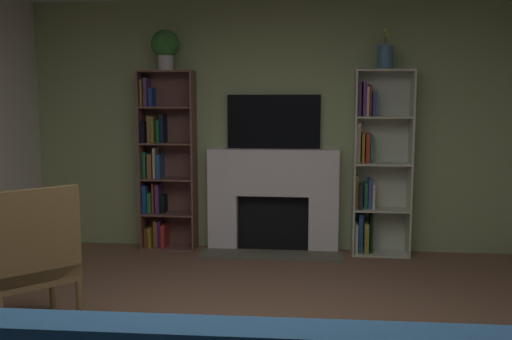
{
  "coord_description": "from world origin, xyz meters",
  "views": [
    {
      "loc": [
        0.41,
        -2.79,
        1.61
      ],
      "look_at": [
        0.0,
        1.24,
        1.09
      ],
      "focal_mm": 39.04,
      "sensor_mm": 36.0,
      "label": 1
    }
  ],
  "objects_px": {
    "tv": "(274,122)",
    "bookshelf_right": "(375,166)",
    "vase_with_flowers": "(385,57)",
    "armchair": "(30,261)",
    "potted_plant": "(165,47)",
    "fireplace": "(273,198)",
    "bookshelf_left": "(163,166)"
  },
  "relations": [
    {
      "from": "bookshelf_right",
      "to": "bookshelf_left",
      "type": "bearing_deg",
      "value": 179.88
    },
    {
      "from": "bookshelf_right",
      "to": "vase_with_flowers",
      "type": "xyz_separation_m",
      "value": [
        0.07,
        -0.05,
        1.11
      ]
    },
    {
      "from": "tv",
      "to": "fireplace",
      "type": "bearing_deg",
      "value": -90.0
    },
    {
      "from": "fireplace",
      "to": "potted_plant",
      "type": "relative_size",
      "value": 3.52
    },
    {
      "from": "fireplace",
      "to": "bookshelf_right",
      "type": "height_order",
      "value": "bookshelf_right"
    },
    {
      "from": "vase_with_flowers",
      "to": "fireplace",
      "type": "bearing_deg",
      "value": 177.76
    },
    {
      "from": "fireplace",
      "to": "bookshelf_right",
      "type": "bearing_deg",
      "value": 0.12
    },
    {
      "from": "armchair",
      "to": "potted_plant",
      "type": "bearing_deg",
      "value": 80.86
    },
    {
      "from": "bookshelf_right",
      "to": "potted_plant",
      "type": "relative_size",
      "value": 4.54
    },
    {
      "from": "bookshelf_right",
      "to": "vase_with_flowers",
      "type": "relative_size",
      "value": 4.71
    },
    {
      "from": "tv",
      "to": "bookshelf_right",
      "type": "bearing_deg",
      "value": -3.99
    },
    {
      "from": "potted_plant",
      "to": "vase_with_flowers",
      "type": "relative_size",
      "value": 1.04
    },
    {
      "from": "tv",
      "to": "potted_plant",
      "type": "height_order",
      "value": "potted_plant"
    },
    {
      "from": "fireplace",
      "to": "tv",
      "type": "xyz_separation_m",
      "value": [
        0.0,
        0.08,
        0.8
      ]
    },
    {
      "from": "tv",
      "to": "bookshelf_left",
      "type": "distance_m",
      "value": 1.28
    },
    {
      "from": "fireplace",
      "to": "armchair",
      "type": "distance_m",
      "value": 2.74
    },
    {
      "from": "bookshelf_right",
      "to": "armchair",
      "type": "distance_m",
      "value": 3.45
    },
    {
      "from": "vase_with_flowers",
      "to": "armchair",
      "type": "bearing_deg",
      "value": -139.08
    },
    {
      "from": "fireplace",
      "to": "vase_with_flowers",
      "type": "relative_size",
      "value": 3.65
    },
    {
      "from": "tv",
      "to": "potted_plant",
      "type": "relative_size",
      "value": 2.33
    },
    {
      "from": "tv",
      "to": "bookshelf_left",
      "type": "bearing_deg",
      "value": -176.69
    },
    {
      "from": "fireplace",
      "to": "potted_plant",
      "type": "distance_m",
      "value": 1.94
    },
    {
      "from": "bookshelf_left",
      "to": "vase_with_flowers",
      "type": "bearing_deg",
      "value": -1.25
    },
    {
      "from": "fireplace",
      "to": "armchair",
      "type": "xyz_separation_m",
      "value": [
        -1.49,
        -2.31,
        -0.05
      ]
    },
    {
      "from": "bookshelf_left",
      "to": "bookshelf_right",
      "type": "distance_m",
      "value": 2.24
    },
    {
      "from": "vase_with_flowers",
      "to": "armchair",
      "type": "height_order",
      "value": "vase_with_flowers"
    },
    {
      "from": "vase_with_flowers",
      "to": "armchair",
      "type": "relative_size",
      "value": 0.39
    },
    {
      "from": "potted_plant",
      "to": "fireplace",
      "type": "bearing_deg",
      "value": 2.27
    },
    {
      "from": "potted_plant",
      "to": "tv",
      "type": "bearing_deg",
      "value": 6.1
    },
    {
      "from": "tv",
      "to": "vase_with_flowers",
      "type": "distance_m",
      "value": 1.31
    },
    {
      "from": "tv",
      "to": "armchair",
      "type": "bearing_deg",
      "value": -121.98
    },
    {
      "from": "tv",
      "to": "potted_plant",
      "type": "xyz_separation_m",
      "value": [
        -1.12,
        -0.12,
        0.78
      ]
    }
  ]
}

